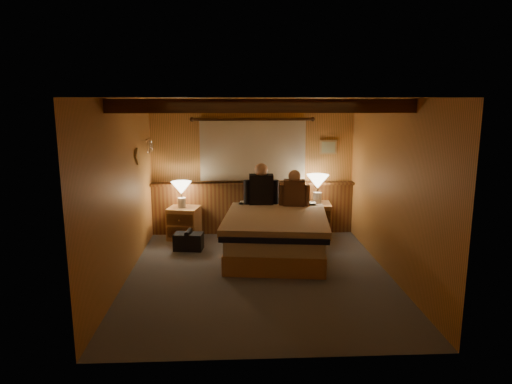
{
  "coord_description": "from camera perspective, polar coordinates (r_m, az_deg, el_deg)",
  "views": [
    {
      "loc": [
        -0.34,
        -5.96,
        2.38
      ],
      "look_at": [
        -0.02,
        0.4,
        1.09
      ],
      "focal_mm": 32.0,
      "sensor_mm": 36.0,
      "label": 1
    }
  ],
  "objects": [
    {
      "name": "framed_print",
      "position": [
        8.26,
        9.02,
        5.55
      ],
      "size": [
        0.3,
        0.04,
        0.25
      ],
      "color": "tan",
      "rests_on": "wall_back"
    },
    {
      "name": "lamp_right",
      "position": [
        7.98,
        7.71,
        1.09
      ],
      "size": [
        0.38,
        0.38,
        0.5
      ],
      "color": "silver",
      "rests_on": "nightstand_right"
    },
    {
      "name": "wall_left",
      "position": [
        6.25,
        -16.3,
        0.11
      ],
      "size": [
        0.0,
        4.2,
        4.2
      ],
      "primitive_type": "plane",
      "rotation": [
        1.57,
        0.0,
        1.57
      ],
      "color": "#D98D4E",
      "rests_on": "floor"
    },
    {
      "name": "ceiling",
      "position": [
        5.97,
        0.42,
        11.65
      ],
      "size": [
        4.2,
        4.2,
        0.0
      ],
      "primitive_type": "plane",
      "rotation": [
        3.14,
        0.0,
        0.0
      ],
      "color": "tan",
      "rests_on": "wall_back"
    },
    {
      "name": "wall_back",
      "position": [
        8.16,
        -0.43,
        3.14
      ],
      "size": [
        3.6,
        0.0,
        3.6
      ],
      "primitive_type": "plane",
      "rotation": [
        1.57,
        0.0,
        0.0
      ],
      "color": "#D98D4E",
      "rests_on": "floor"
    },
    {
      "name": "lamp_left",
      "position": [
        7.9,
        -9.32,
        0.32
      ],
      "size": [
        0.35,
        0.35,
        0.45
      ],
      "color": "silver",
      "rests_on": "nightstand_left"
    },
    {
      "name": "person_left",
      "position": [
        7.61,
        0.65,
        0.6
      ],
      "size": [
        0.59,
        0.24,
        0.71
      ],
      "rotation": [
        0.0,
        0.0,
        -0.03
      ],
      "color": "black",
      "rests_on": "bed"
    },
    {
      "name": "coat_rail",
      "position": [
        7.7,
        -13.22,
        5.84
      ],
      "size": [
        0.05,
        0.55,
        0.24
      ],
      "color": "white",
      "rests_on": "wall_left"
    },
    {
      "name": "wall_right",
      "position": [
        6.44,
        16.6,
        0.42
      ],
      "size": [
        0.0,
        4.2,
        4.2
      ],
      "primitive_type": "plane",
      "rotation": [
        1.57,
        0.0,
        -1.57
      ],
      "color": "#D98D4E",
      "rests_on": "floor"
    },
    {
      "name": "curtain_window",
      "position": [
        8.05,
        -0.41,
        5.33
      ],
      "size": [
        2.18,
        0.09,
        1.11
      ],
      "color": "#4F2F13",
      "rests_on": "wall_back"
    },
    {
      "name": "floor",
      "position": [
        6.43,
        0.39,
        -10.27
      ],
      "size": [
        4.2,
        4.2,
        0.0
      ],
      "primitive_type": "plane",
      "color": "slate",
      "rests_on": "ground"
    },
    {
      "name": "person_right",
      "position": [
        7.53,
        4.81,
        0.13
      ],
      "size": [
        0.51,
        0.26,
        0.62
      ],
      "rotation": [
        0.0,
        0.0,
        -0.17
      ],
      "color": "#4B2F1E",
      "rests_on": "bed"
    },
    {
      "name": "nightstand_left",
      "position": [
        8.04,
        -8.99,
        -3.84
      ],
      "size": [
        0.59,
        0.55,
        0.56
      ],
      "rotation": [
        0.0,
        0.0,
        -0.21
      ],
      "color": "tan",
      "rests_on": "floor"
    },
    {
      "name": "nightstand_right",
      "position": [
        8.09,
        7.28,
        -3.51
      ],
      "size": [
        0.59,
        0.54,
        0.61
      ],
      "rotation": [
        0.0,
        0.0,
        -0.08
      ],
      "color": "tan",
      "rests_on": "floor"
    },
    {
      "name": "bed",
      "position": [
        7.07,
        2.5,
        -5.29
      ],
      "size": [
        1.72,
        2.11,
        0.66
      ],
      "rotation": [
        0.0,
        0.0,
        -0.12
      ],
      "color": "tan",
      "rests_on": "floor"
    },
    {
      "name": "ceiling_beams",
      "position": [
        6.12,
        0.34,
        10.8
      ],
      "size": [
        3.6,
        1.65,
        0.16
      ],
      "color": "#4F2F13",
      "rests_on": "ceiling"
    },
    {
      "name": "wainscot",
      "position": [
        8.23,
        -0.4,
        -1.86
      ],
      "size": [
        3.6,
        0.23,
        0.94
      ],
      "color": "brown",
      "rests_on": "wall_back"
    },
    {
      "name": "wall_front",
      "position": [
        4.05,
        2.08,
        -5.48
      ],
      "size": [
        3.6,
        0.0,
        3.6
      ],
      "primitive_type": "plane",
      "rotation": [
        -1.57,
        0.0,
        0.0
      ],
      "color": "#D98D4E",
      "rests_on": "floor"
    },
    {
      "name": "duffel_bag",
      "position": [
        7.47,
        -8.43,
        -6.09
      ],
      "size": [
        0.49,
        0.33,
        0.33
      ],
      "rotation": [
        0.0,
        0.0,
        -0.13
      ],
      "color": "black",
      "rests_on": "floor"
    }
  ]
}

